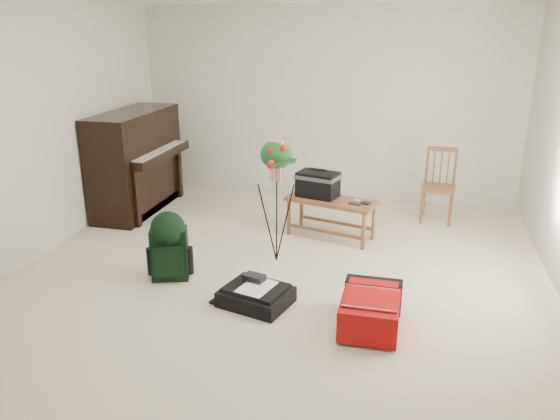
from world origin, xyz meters
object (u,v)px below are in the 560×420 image
(dining_chair, at_px, (438,186))
(black_duffel, at_px, (256,295))
(piano, at_px, (137,163))
(red_suitcase, at_px, (371,307))
(bench, at_px, (321,190))
(green_backpack, at_px, (169,243))
(flower_stand, at_px, (276,202))

(dining_chair, relative_size, black_duffel, 1.35)
(piano, relative_size, dining_chair, 1.71)
(black_duffel, bearing_deg, red_suitcase, 9.90)
(bench, height_order, green_backpack, bench)
(piano, height_order, flower_stand, flower_stand)
(piano, bearing_deg, green_backpack, -55.21)
(piano, bearing_deg, bench, -8.47)
(bench, xyz_separation_m, red_suitcase, (0.72, -1.78, -0.39))
(red_suitcase, height_order, green_backpack, green_backpack)
(black_duffel, relative_size, green_backpack, 0.99)
(red_suitcase, height_order, flower_stand, flower_stand)
(bench, height_order, flower_stand, flower_stand)
(piano, xyz_separation_m, flower_stand, (2.09, -1.12, 0.02))
(dining_chair, relative_size, green_backpack, 1.34)
(bench, bearing_deg, red_suitcase, -52.94)
(piano, relative_size, flower_stand, 1.19)
(dining_chair, bearing_deg, piano, -167.23)
(bench, xyz_separation_m, flower_stand, (-0.31, -0.77, 0.08))
(black_duffel, relative_size, flower_stand, 0.51)
(bench, bearing_deg, flower_stand, -97.07)
(black_duffel, bearing_deg, piano, 151.37)
(piano, height_order, dining_chair, piano)
(red_suitcase, distance_m, flower_stand, 1.52)
(piano, distance_m, green_backpack, 2.16)
(dining_chair, bearing_deg, green_backpack, -132.10)
(piano, relative_size, red_suitcase, 2.27)
(bench, bearing_deg, piano, -173.48)
(bench, xyz_separation_m, green_backpack, (-1.17, -1.41, -0.17))
(piano, xyz_separation_m, dining_chair, (3.67, 0.49, -0.17))
(dining_chair, bearing_deg, bench, -141.31)
(green_backpack, bearing_deg, dining_chair, 24.68)
(flower_stand, bearing_deg, dining_chair, 62.71)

